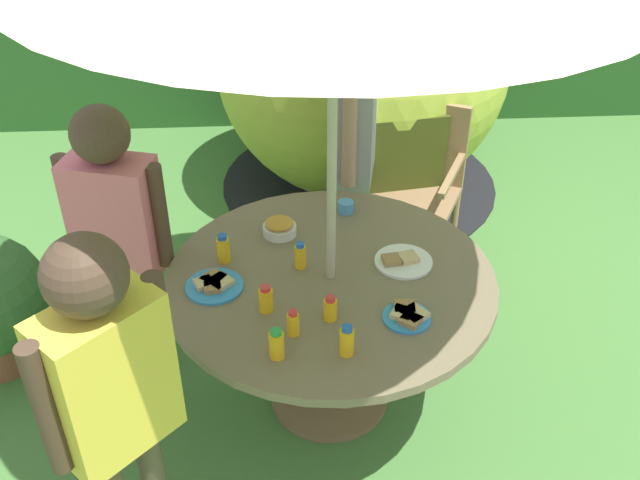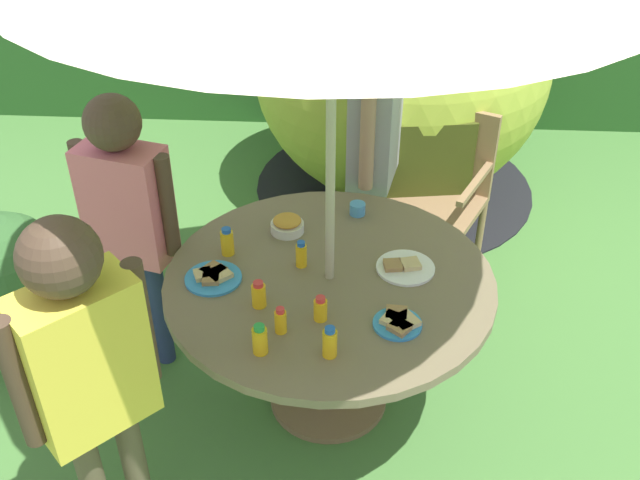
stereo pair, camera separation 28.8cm
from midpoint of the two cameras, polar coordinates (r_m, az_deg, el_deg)
The scene contains 19 objects.
ground_plane at distance 3.43m, azimuth -1.72°, elevation -12.44°, with size 10.00×10.00×0.02m, color #477A38.
garden_table at distance 3.02m, azimuth -1.92°, elevation -4.88°, with size 1.34×1.34×0.71m.
wooden_chair at distance 4.01m, azimuth 5.19°, elevation 4.80°, with size 0.67×0.67×0.91m.
dome_tent at distance 4.59m, azimuth 1.52°, elevation 13.73°, with size 2.09×2.09×1.72m.
child_in_grey_shirt at distance 3.62m, azimuth 0.32°, elevation 8.92°, with size 0.27×0.48×1.45m.
child_in_pink_shirt at distance 3.15m, azimuth -18.26°, elevation 1.63°, with size 0.45×0.28×1.37m.
child_in_yellow_shirt at distance 2.36m, azimuth -19.66°, elevation -10.33°, with size 0.41×0.41×1.42m.
snack_bowl at distance 3.18m, azimuth -5.79°, elevation 0.91°, with size 0.15×0.15×0.08m.
plate_far_right at distance 2.74m, azimuth 3.88°, elevation -6.01°, with size 0.18×0.18×0.03m.
plate_back_edge at distance 3.01m, azimuth 3.79°, elevation -1.74°, with size 0.24×0.24×0.03m.
plate_center_back at distance 2.93m, azimuth -11.11°, elevation -3.54°, with size 0.23×0.23×0.03m.
juice_bottle_near_left at distance 2.56m, azimuth -1.13°, elevation -8.04°, with size 0.05×0.05×0.13m.
juice_bottle_near_right at distance 2.71m, azimuth -2.25°, elevation -5.51°, with size 0.05×0.05×0.10m.
juice_bottle_far_left at distance 2.65m, azimuth -5.26°, elevation -6.65°, with size 0.04×0.04×0.11m.
juice_bottle_center_front at distance 2.57m, azimuth -6.67°, elevation -8.23°, with size 0.06×0.06×0.12m.
juice_bottle_mid_left at distance 2.97m, azimuth -4.34°, elevation -1.36°, with size 0.05×0.05×0.12m.
juice_bottle_mid_right at distance 2.77m, azimuth -7.26°, elevation -4.73°, with size 0.06×0.06×0.11m.
juice_bottle_front_edge at distance 3.04m, azimuth -10.30°, elevation -0.76°, with size 0.06×0.06×0.13m.
cup_near at distance 3.32m, azimuth -0.46°, elevation 2.54°, with size 0.07×0.07×0.06m, color #4C99D8.
Camera 1 is at (-0.18, -2.32, 2.51)m, focal length 40.89 mm.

